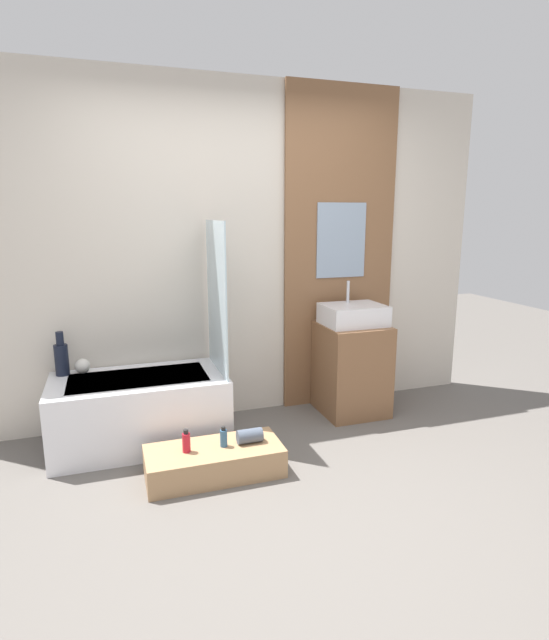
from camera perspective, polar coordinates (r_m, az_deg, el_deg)
ground_plane at (r=2.92m, az=4.20°, el=-21.47°), size 12.00×12.00×0.00m
wall_tiled_back at (r=3.94m, az=-4.46°, el=7.59°), size 4.20×0.06×2.60m
wall_wood_accent at (r=4.19m, az=7.48°, el=7.85°), size 0.97×0.04×2.60m
bathtub at (r=3.70m, az=-15.09°, el=-9.91°), size 1.20×0.64×0.49m
glass_shower_screen at (r=3.56m, az=-6.62°, el=2.61°), size 0.01×0.60×1.07m
wooden_step_bench at (r=3.27m, az=-6.90°, el=-15.71°), size 0.84×0.38×0.18m
vanity_cabinet at (r=4.13m, az=8.78°, el=-5.51°), size 0.50×0.51×0.74m
sink at (r=4.02m, az=8.99°, el=0.61°), size 0.48×0.38×0.34m
vase_tall_dark at (r=3.81m, az=-23.17°, el=-3.96°), size 0.09×0.09×0.31m
vase_round_light at (r=3.82m, az=-21.09°, el=-4.93°), size 0.11×0.11×0.11m
bottle_soap_primary at (r=3.17m, az=-10.05°, el=-13.56°), size 0.05×0.05×0.14m
bottle_soap_secondary at (r=3.21m, az=-5.84°, el=-13.22°), size 0.05×0.05×0.13m
towel_roll at (r=3.25m, az=-2.85°, el=-13.08°), size 0.16×0.09×0.09m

